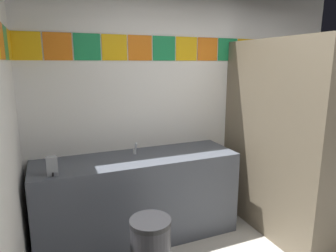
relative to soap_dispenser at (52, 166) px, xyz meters
name	(u,v)px	position (x,y,z in m)	size (l,w,h in m)	color
wall_back	(194,105)	(1.61, 0.54, 0.35)	(3.75, 0.09, 2.62)	white
vanity_counter	(139,197)	(0.80, 0.19, -0.52)	(2.03, 0.62, 0.88)	#4C515B
faucet_center	(135,150)	(0.80, 0.28, -0.03)	(0.04, 0.10, 0.14)	silver
soap_dispenser	(52,166)	(0.00, 0.00, 0.00)	(0.09, 0.09, 0.16)	gray
stall_divider	(296,145)	(2.22, -0.46, 0.06)	(0.92, 1.41, 2.05)	#726651
toilet	(278,185)	(2.62, 0.13, -0.66)	(0.39, 0.49, 0.74)	white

